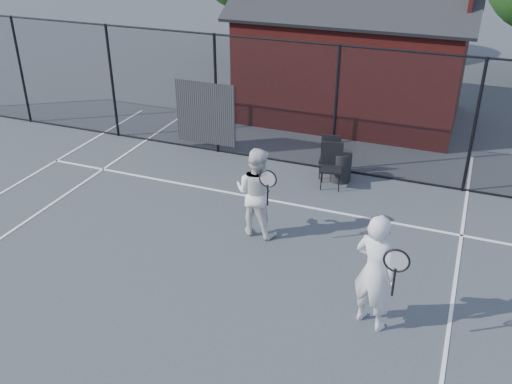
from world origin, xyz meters
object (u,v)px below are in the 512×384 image
(player_front, at_px, (375,272))
(chair_right, at_px, (329,158))
(chair_left, at_px, (331,167))
(player_back, at_px, (256,192))
(waste_bin, at_px, (341,166))
(clubhouse, at_px, (354,61))

(player_front, height_order, chair_right, player_front)
(player_front, height_order, chair_left, player_front)
(player_back, bearing_deg, chair_right, 77.30)
(chair_right, height_order, waste_bin, chair_right)
(player_front, xyz_separation_m, chair_left, (-1.76, 4.27, -0.46))
(player_back, bearing_deg, player_front, -35.44)
(player_front, bearing_deg, clubhouse, 104.99)
(chair_left, xyz_separation_m, waste_bin, (0.12, 0.41, -0.14))
(clubhouse, relative_size, chair_right, 6.88)
(clubhouse, bearing_deg, player_front, -75.01)
(chair_left, height_order, waste_bin, chair_left)
(player_back, distance_m, waste_bin, 3.05)
(chair_left, relative_size, chair_right, 1.04)
(player_back, xyz_separation_m, waste_bin, (0.96, 2.84, -0.53))
(player_back, distance_m, chair_left, 2.60)
(chair_left, bearing_deg, waste_bin, 61.88)
(player_front, distance_m, chair_right, 5.17)
(chair_left, bearing_deg, player_back, -120.27)
(clubhouse, relative_size, waste_bin, 9.27)
(player_front, xyz_separation_m, player_back, (-2.59, 1.84, -0.07))
(chair_left, relative_size, waste_bin, 1.41)
(chair_left, bearing_deg, clubhouse, 86.76)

